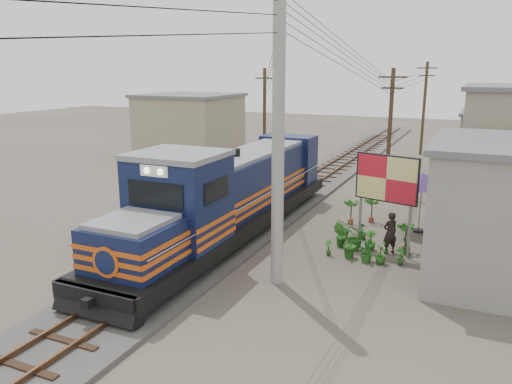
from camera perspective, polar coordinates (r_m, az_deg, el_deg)
The scene contains 15 objects.
ground at distance 18.92m, azimuth -7.00°, elevation -7.76°, with size 120.00×120.00×0.00m, color #473F35.
ballast at distance 27.49m, azimuth 3.86°, elevation -0.59°, with size 3.60×70.00×0.16m, color #595651.
track at distance 27.45m, azimuth 3.87°, elevation -0.23°, with size 1.15×70.00×0.12m.
locomotive at distance 20.75m, azimuth -3.03°, elevation -0.56°, with size 3.03×16.49×4.09m.
utility_pole_main at distance 15.68m, azimuth 2.56°, elevation 6.73°, with size 0.40×0.40×10.00m.
wooden_pole_mid at distance 29.52m, azimuth 15.04°, elevation 7.08°, with size 1.60×0.24×7.00m.
wooden_pole_far at distance 43.28m, azimuth 18.65°, elevation 9.21°, with size 1.60×0.24×7.50m.
wooden_pole_left at distance 36.06m, azimuth 0.97°, elevation 8.72°, with size 1.60×0.24×7.00m.
power_lines at distance 25.27m, azimuth 2.58°, elevation 15.29°, with size 9.65×19.00×3.30m.
shophouse_back at distance 37.30m, azimuth 26.93°, elevation 4.96°, with size 6.30×6.30×4.20m.
shophouse_left at distance 36.72m, azimuth -7.53°, elevation 7.02°, with size 6.30×6.30×5.20m.
billboard at distance 19.41m, azimuth 14.69°, elevation 1.22°, with size 2.43×0.76×3.84m.
market_umbrella at distance 22.49m, azimuth 18.48°, elevation 1.30°, with size 2.48×2.48×2.64m.
vendor at distance 19.88m, azimuth 15.07°, elevation -4.53°, with size 0.60×0.40×1.66m, color black.
plant_nursery at distance 20.05m, azimuth 11.50°, elevation -5.33°, with size 3.35×3.07×1.09m.
Camera 1 is at (9.30, -14.94, 6.97)m, focal length 35.00 mm.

